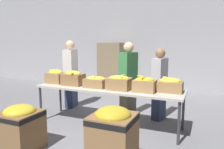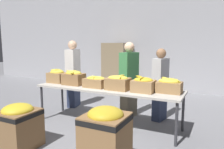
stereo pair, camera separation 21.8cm
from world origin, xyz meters
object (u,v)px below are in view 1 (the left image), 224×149
object	(u,v)px
banana_box_1	(73,78)
volunteer_0	(128,80)
sorting_table	(108,90)
banana_box_3	(119,82)
banana_box_2	(96,82)
pallet_stack_0	(113,67)
donation_bin_1	(113,139)
donation_bin_0	(20,126)
banana_box_4	(145,84)
banana_box_5	(170,85)
volunteer_1	(71,74)
banana_box_0	(56,76)
volunteer_2	(159,85)

from	to	relation	value
banana_box_1	volunteer_0	world-z (taller)	volunteer_0
sorting_table	banana_box_3	size ratio (longest dim) A/B	6.82
banana_box_3	banana_box_2	bearing A→B (deg)	177.97
banana_box_3	pallet_stack_0	bearing A→B (deg)	115.40
volunteer_0	donation_bin_1	size ratio (longest dim) A/B	1.91
banana_box_2	banana_box_3	xyz separation A→B (m)	(0.51, -0.02, 0.02)
banana_box_3	sorting_table	bearing A→B (deg)	163.32
volunteer_0	donation_bin_0	size ratio (longest dim) A/B	2.34
banana_box_4	donation_bin_1	world-z (taller)	banana_box_4
banana_box_5	volunteer_0	bearing A→B (deg)	150.07
banana_box_3	pallet_stack_0	world-z (taller)	pallet_stack_0
banana_box_5	banana_box_1	bearing A→B (deg)	-175.81
volunteer_1	banana_box_0	bearing A→B (deg)	-1.94
banana_box_5	banana_box_4	bearing A→B (deg)	-160.62
volunteer_2	banana_box_2	bearing A→B (deg)	-41.53
volunteer_2	donation_bin_0	distance (m)	2.84
sorting_table	banana_box_4	size ratio (longest dim) A/B	7.57
banana_box_0	volunteer_2	size ratio (longest dim) A/B	0.25
banana_box_2	volunteer_1	bearing A→B (deg)	144.29
banana_box_1	volunteer_2	distance (m)	1.85
sorting_table	banana_box_4	bearing A→B (deg)	-4.51
banana_box_1	donation_bin_1	distance (m)	2.15
volunteer_1	sorting_table	bearing A→B (deg)	48.51
donation_bin_1	pallet_stack_0	xyz separation A→B (m)	(-2.03, 4.68, 0.35)
banana_box_2	volunteer_2	size ratio (longest dim) A/B	0.28
banana_box_5	banana_box_3	bearing A→B (deg)	-169.42
sorting_table	banana_box_4	world-z (taller)	banana_box_4
banana_box_2	donation_bin_1	bearing A→B (deg)	-55.33
banana_box_2	volunteer_0	bearing A→B (deg)	59.97
banana_box_2	volunteer_2	world-z (taller)	volunteer_2
banana_box_1	banana_box_3	xyz separation A→B (m)	(1.05, -0.03, -0.02)
banana_box_1	banana_box_2	distance (m)	0.55
donation_bin_1	volunteer_2	bearing A→B (deg)	86.95
banana_box_2	volunteer_2	bearing A→B (deg)	36.69
banana_box_1	banana_box_3	bearing A→B (deg)	-1.54
banana_box_0	banana_box_3	size ratio (longest dim) A/B	0.88
banana_box_2	volunteer_1	distance (m)	1.46
banana_box_4	donation_bin_1	size ratio (longest dim) A/B	0.45
sorting_table	donation_bin_0	world-z (taller)	sorting_table
sorting_table	volunteer_1	world-z (taller)	volunteer_1
banana_box_0	pallet_stack_0	xyz separation A→B (m)	(-0.01, 3.19, -0.11)
banana_box_0	banana_box_2	size ratio (longest dim) A/B	0.88
volunteer_2	donation_bin_1	world-z (taller)	volunteer_2
volunteer_0	donation_bin_0	xyz separation A→B (m)	(-1.00, -2.16, -0.45)
banana_box_1	banana_box_5	bearing A→B (deg)	4.19
sorting_table	banana_box_2	distance (m)	0.29
banana_box_3	volunteer_0	xyz separation A→B (m)	(-0.08, 0.75, -0.08)
volunteer_1	pallet_stack_0	bearing A→B (deg)	164.37
banana_box_0	donation_bin_0	size ratio (longest dim) A/B	0.54
banana_box_3	volunteer_0	size ratio (longest dim) A/B	0.26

